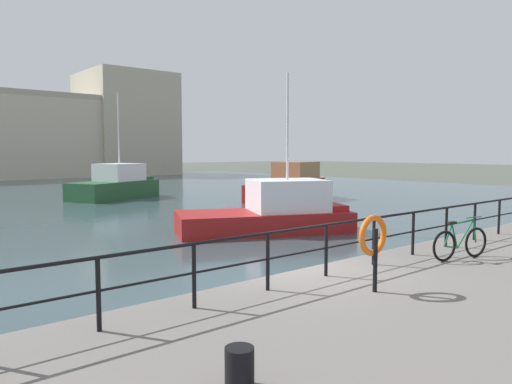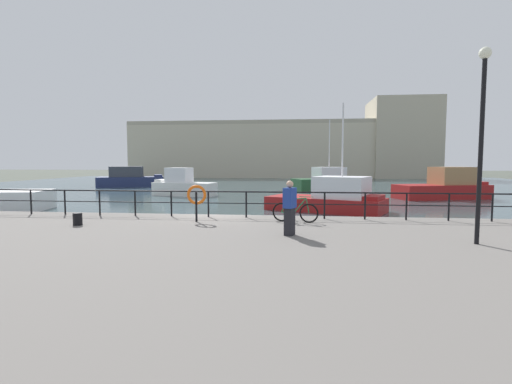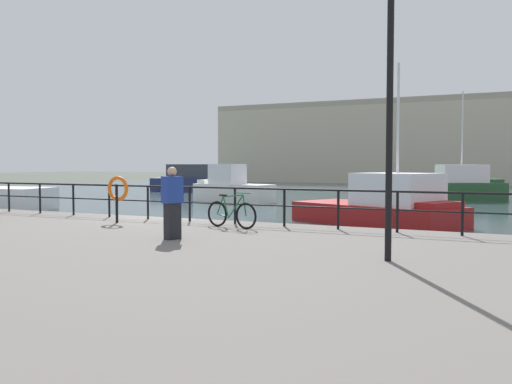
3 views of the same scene
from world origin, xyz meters
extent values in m
plane|color=#4C5147|center=(0.00, 0.00, 0.00)|extent=(240.00, 240.00, 0.00)
cube|color=#B2A891|center=(22.58, 58.27, 7.17)|extent=(11.40, 12.05, 14.34)
cube|color=maroon|center=(15.10, 16.26, 0.58)|extent=(7.77, 4.65, 1.14)
cube|color=#997047|center=(15.94, 16.50, 1.86)|extent=(3.39, 2.97, 1.42)
cube|color=maroon|center=(18.04, 17.11, 1.27)|extent=(1.37, 2.07, 0.24)
cube|color=maroon|center=(5.24, 7.43, 0.42)|extent=(7.52, 5.47, 0.83)
cube|color=silver|center=(6.17, 7.02, 1.48)|extent=(3.68, 3.43, 1.28)
cube|color=maroon|center=(7.90, 6.24, 0.96)|extent=(1.59, 2.19, 0.24)
cylinder|color=silver|center=(6.17, 7.02, 4.27)|extent=(0.10, 0.10, 4.30)
cube|color=#23512D|center=(6.26, 24.65, 0.62)|extent=(6.99, 5.15, 1.22)
cube|color=silver|center=(6.79, 24.88, 1.83)|extent=(3.64, 3.36, 1.21)
cube|color=#23512D|center=(8.73, 25.74, 1.35)|extent=(1.49, 2.10, 0.24)
cylinder|color=silver|center=(6.79, 24.88, 4.91)|extent=(0.10, 0.10, 4.94)
cylinder|color=black|center=(-4.79, -0.75, 1.25)|extent=(0.07, 0.07, 1.05)
cylinder|color=black|center=(-3.22, -0.75, 1.25)|extent=(0.07, 0.07, 1.05)
cylinder|color=black|center=(-1.65, -0.75, 1.25)|extent=(0.07, 0.07, 1.05)
cylinder|color=black|center=(-0.08, -0.75, 1.25)|extent=(0.07, 0.07, 1.05)
cylinder|color=black|center=(1.49, -0.75, 1.25)|extent=(0.07, 0.07, 1.05)
cylinder|color=black|center=(3.07, -0.75, 1.25)|extent=(0.07, 0.07, 1.05)
cylinder|color=black|center=(4.64, -0.75, 1.25)|extent=(0.07, 0.07, 1.05)
cylinder|color=black|center=(6.21, -0.75, 1.25)|extent=(0.07, 0.07, 1.05)
cylinder|color=black|center=(7.78, -0.75, 1.25)|extent=(0.07, 0.07, 1.05)
cylinder|color=black|center=(-0.08, -0.75, 1.78)|extent=(25.15, 0.06, 0.06)
cylinder|color=black|center=(-0.08, -0.75, 1.30)|extent=(25.15, 0.04, 0.04)
torus|color=black|center=(3.99, -1.86, 1.09)|extent=(0.72, 0.22, 0.72)
torus|color=black|center=(2.97, -1.62, 1.09)|extent=(0.72, 0.22, 0.72)
cylinder|color=#146638|center=(3.64, -1.78, 1.33)|extent=(0.54, 0.16, 0.66)
cylinder|color=#146638|center=(3.29, -1.69, 1.29)|extent=(0.24, 0.09, 0.58)
cylinder|color=#146638|center=(3.54, -1.75, 1.61)|extent=(0.71, 0.20, 0.11)
cylinder|color=#146638|center=(3.18, -1.67, 1.05)|extent=(0.43, 0.13, 0.12)
cylinder|color=#146638|center=(3.08, -1.65, 1.33)|extent=(0.26, 0.09, 0.51)
cylinder|color=#146638|center=(3.94, -1.85, 1.37)|extent=(0.14, 0.07, 0.57)
cube|color=black|center=(3.19, -1.67, 1.62)|extent=(0.23, 0.14, 0.05)
cylinder|color=#146638|center=(3.89, -1.83, 1.70)|extent=(0.51, 0.14, 0.02)
cylinder|color=black|center=(-4.26, -3.29, 0.95)|extent=(0.32, 0.32, 0.44)
cylinder|color=black|center=(-0.23, -2.06, 1.30)|extent=(0.08, 0.08, 1.15)
torus|color=orange|center=(-0.23, -2.00, 1.75)|extent=(0.75, 0.11, 0.75)
camera|label=1|loc=(-7.26, -7.20, 3.24)|focal=33.55mm
camera|label=2|loc=(3.60, -16.08, 2.99)|focal=26.88mm
camera|label=3|loc=(10.72, -15.06, 2.49)|focal=38.93mm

